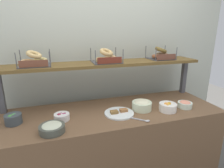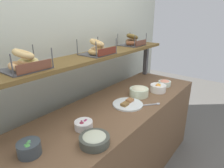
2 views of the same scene
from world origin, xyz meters
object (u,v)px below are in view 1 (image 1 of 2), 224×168
Objects in this scene: bowl_fruit_salad at (168,107)px; bowl_veggie_mix at (13,119)px; serving_spoon_near_plate at (143,120)px; bagel_basket_plain at (34,61)px; bowl_beet_salad at (62,117)px; bagel_basket_sesame at (106,58)px; serving_plate_white at (119,113)px; bowl_potato_salad at (142,105)px; bowl_tuna_salad at (52,128)px; bowl_lox_spread at (185,104)px; bagel_basket_cinnamon_raisin at (160,55)px.

bowl_fruit_salad is 1.38m from bowl_veggie_mix.
bagel_basket_plain is (-0.86, 0.55, 0.47)m from serving_spoon_near_plate.
serving_spoon_near_plate is (0.66, -0.23, -0.02)m from bowl_beet_salad.
bowl_beet_salad is 0.72m from bagel_basket_sesame.
bowl_fruit_salad is 0.60× the size of serving_plate_white.
bagel_basket_plain is 0.68m from bagel_basket_sesame.
serving_plate_white is (0.90, -0.09, -0.03)m from bowl_veggie_mix.
bowl_potato_salad is 0.86m from bowl_tuna_salad.
bowl_beet_salad is at bearing 173.54° from bowl_fruit_salad.
bowl_tuna_salad is 1.28m from bowl_lox_spread.
bagel_basket_sesame is at bearing 108.89° from serving_spoon_near_plate.
serving_plate_white is 0.95× the size of bagel_basket_sesame.
bowl_tuna_salad is at bearing 176.65° from serving_spoon_near_plate.
bowl_potato_salad reaches higher than bowl_fruit_salad.
bowl_fruit_salad is at bearing 3.84° from bowl_tuna_salad.
serving_spoon_near_plate is at bearing -165.84° from bowl_lox_spread.
bowl_potato_salad reaches higher than bowl_beet_salad.
bowl_potato_salad reaches higher than bowl_veggie_mix.
bowl_beet_salad is 0.94× the size of bowl_lox_spread.
bowl_fruit_salad is 1.18× the size of bowl_lox_spread.
bowl_veggie_mix is at bearing 172.71° from bowl_beet_salad.
bagel_basket_plain reaches higher than bowl_potato_salad.
bagel_basket_cinnamon_raisin is (1.14, 0.33, 0.45)m from bowl_beet_salad.
bagel_basket_sesame reaches higher than bowl_potato_salad.
bowl_veggie_mix is 1.61m from bagel_basket_cinnamon_raisin.
bagel_basket_plain is at bearing 163.50° from bowl_lox_spread.
serving_plate_white is 0.57m from bagel_basket_sesame.
bowl_lox_spread is (1.58, -0.14, -0.01)m from bowl_veggie_mix.
serving_spoon_near_plate is at bearing -32.37° from bagel_basket_plain.
bagel_basket_cinnamon_raisin is (0.62, 0.37, 0.47)m from serving_plate_white.
serving_spoon_near_plate is at bearing -160.20° from bowl_fruit_salad.
bowl_potato_salad reaches higher than bowl_tuna_salad.
bowl_potato_salad is 0.67× the size of bagel_basket_cinnamon_raisin.
bowl_fruit_salad reaches higher than serving_spoon_near_plate.
bagel_basket_cinnamon_raisin is (0.38, 0.34, 0.43)m from bowl_potato_salad.
bagel_basket_plain reaches higher than bowl_fruit_salad.
bowl_potato_salad is 0.59m from bagel_basket_sesame.
bagel_basket_sesame is (-0.50, 0.41, 0.44)m from bowl_fruit_salad.
bowl_beet_salad is (-0.76, 0.01, -0.02)m from bowl_potato_salad.
bowl_potato_salad is 1.29× the size of serving_spoon_near_plate.
bowl_potato_salad is 0.76m from bowl_beet_salad.
serving_spoon_near_plate is 0.52× the size of bagel_basket_cinnamon_raisin.
serving_plate_white is 0.96× the size of bagel_basket_cinnamon_raisin.
bowl_potato_salad is 0.66× the size of bagel_basket_sesame.
bowl_potato_salad is 0.66× the size of bagel_basket_plain.
serving_spoon_near_plate is at bearing -51.28° from serving_plate_white.
bagel_basket_cinnamon_raisin is (-0.06, 0.42, 0.44)m from bowl_lox_spread.
bowl_veggie_mix is at bearing 165.30° from serving_spoon_near_plate.
bowl_veggie_mix is at bearing -169.63° from bagel_basket_cinnamon_raisin.
bagel_basket_sesame is at bearing 94.67° from serving_plate_white.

